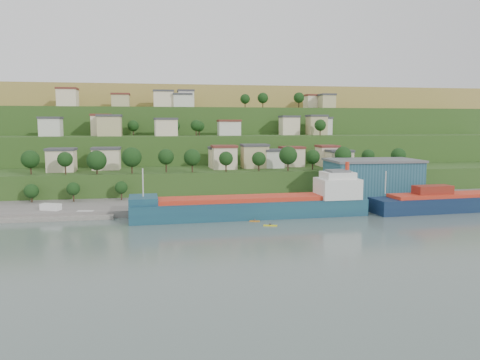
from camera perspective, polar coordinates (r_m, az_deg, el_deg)
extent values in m
plane|color=#4E5F58|center=(126.32, 0.37, -5.46)|extent=(500.00, 500.00, 0.00)
cube|color=slate|center=(157.56, 5.72, -3.05)|extent=(220.00, 26.00, 4.00)
cube|color=slate|center=(149.60, -22.52, -4.06)|extent=(40.00, 18.00, 2.40)
cube|color=#284719|center=(180.82, -2.81, -1.76)|extent=(260.00, 32.00, 20.00)
cube|color=#284719|center=(210.34, -3.82, -0.56)|extent=(280.00, 32.00, 44.00)
cube|color=#284719|center=(239.98, -4.59, 0.34)|extent=(300.00, 32.00, 70.00)
cube|color=olive|center=(313.39, -5.86, 1.83)|extent=(360.00, 120.00, 96.00)
cube|color=beige|center=(179.12, -20.92, 2.17)|extent=(9.37, 7.93, 7.58)
cube|color=#3F3F44|center=(178.87, -20.97, 3.52)|extent=(9.97, 8.53, 0.90)
cube|color=beige|center=(182.48, -15.97, 2.41)|extent=(9.84, 8.20, 7.49)
cube|color=#3F3F44|center=(182.23, -16.01, 3.73)|extent=(10.44, 8.80, 0.90)
cube|color=beige|center=(183.59, -2.43, 2.66)|extent=(8.59, 7.08, 7.28)
cube|color=#3F3F44|center=(183.34, -2.43, 3.93)|extent=(9.19, 7.68, 0.90)
cube|color=beige|center=(178.16, -1.94, 2.67)|extent=(8.90, 8.21, 8.12)
cube|color=brown|center=(177.90, -1.95, 4.12)|extent=(9.50, 8.81, 0.90)
cube|color=tan|center=(181.99, 1.80, 2.80)|extent=(9.83, 7.64, 8.40)
cube|color=#3F3F44|center=(181.73, 1.80, 4.27)|extent=(10.43, 8.24, 0.90)
cube|color=silver|center=(183.45, 4.09, 2.51)|extent=(7.03, 7.11, 6.41)
cube|color=#3F3F44|center=(183.21, 4.10, 3.65)|extent=(7.63, 7.71, 0.90)
cube|color=beige|center=(189.38, 6.34, 2.74)|extent=(8.91, 7.14, 7.20)
cube|color=brown|center=(189.14, 6.35, 3.96)|extent=(9.51, 7.74, 0.90)
cube|color=beige|center=(193.67, 10.57, 2.82)|extent=(7.39, 8.50, 7.65)
cube|color=brown|center=(193.43, 10.60, 4.08)|extent=(7.99, 9.10, 0.90)
cube|color=beige|center=(187.04, 12.03, 2.42)|extent=(8.96, 7.45, 6.13)
cube|color=#3F3F44|center=(186.82, 12.05, 3.49)|extent=(9.56, 8.05, 0.90)
cube|color=silver|center=(209.51, -22.07, 5.94)|extent=(8.42, 7.29, 7.12)
cube|color=#3F3F44|center=(209.52, -22.12, 7.04)|extent=(9.02, 7.89, 0.90)
cube|color=beige|center=(211.88, -16.52, 6.35)|extent=(8.09, 8.65, 8.48)
cube|color=brown|center=(211.92, -16.56, 7.61)|extent=(8.69, 9.25, 0.90)
cube|color=tan|center=(203.83, -15.60, 6.31)|extent=(9.55, 7.59, 8.06)
cube|color=#3F3F44|center=(203.87, -15.64, 7.57)|extent=(10.15, 8.19, 0.90)
cube|color=silver|center=(205.07, -9.13, 6.29)|extent=(8.94, 8.14, 6.78)
cube|color=#3F3F44|center=(205.08, -9.15, 7.37)|extent=(9.54, 8.74, 0.90)
cube|color=beige|center=(202.69, -8.94, 6.29)|extent=(9.15, 7.28, 6.77)
cube|color=#3F3F44|center=(202.70, -8.96, 7.38)|extent=(9.75, 7.88, 0.90)
cube|color=silver|center=(208.73, -1.34, 6.28)|extent=(9.56, 7.22, 6.05)
cube|color=brown|center=(208.73, -1.34, 7.24)|extent=(10.16, 7.82, 0.90)
cube|color=beige|center=(221.50, 6.02, 6.54)|extent=(8.14, 7.91, 8.09)
cube|color=#3F3F44|center=(221.53, 6.03, 7.70)|extent=(8.74, 8.51, 0.90)
cube|color=tan|center=(221.76, 9.31, 6.53)|extent=(8.09, 7.98, 8.42)
cube|color=#3F3F44|center=(221.80, 9.33, 7.73)|extent=(8.69, 8.58, 0.90)
cube|color=silver|center=(223.67, 9.72, 6.40)|extent=(9.36, 8.02, 7.42)
cube|color=#3F3F44|center=(223.69, 9.74, 7.46)|extent=(9.96, 8.62, 0.90)
cube|color=beige|center=(240.60, -20.27, 9.30)|extent=(8.95, 8.91, 8.32)
cube|color=brown|center=(240.88, -20.32, 10.40)|extent=(9.55, 9.51, 0.90)
cube|color=tan|center=(239.13, -14.33, 9.26)|extent=(8.27, 8.00, 6.13)
cube|color=brown|center=(239.32, -14.36, 10.10)|extent=(8.87, 8.60, 0.90)
cube|color=beige|center=(237.44, -9.30, 9.61)|extent=(9.72, 7.42, 7.85)
cube|color=#3F3F44|center=(237.70, -9.32, 10.66)|extent=(10.32, 8.02, 0.90)
cube|color=silver|center=(236.15, -7.03, 9.47)|extent=(8.94, 7.73, 6.22)
cube|color=#3F3F44|center=(236.35, -7.04, 10.33)|extent=(9.54, 8.33, 0.90)
cube|color=silver|center=(240.37, -6.62, 9.66)|extent=(7.71, 8.80, 8.20)
cube|color=#3F3F44|center=(240.65, -6.63, 10.74)|extent=(8.31, 9.40, 0.90)
cube|color=beige|center=(254.50, 8.90, 9.30)|extent=(8.49, 8.57, 6.74)
cube|color=brown|center=(254.70, 8.92, 10.15)|extent=(9.09, 9.17, 0.90)
cube|color=tan|center=(248.08, 10.55, 9.32)|extent=(7.05, 7.39, 6.64)
cube|color=#3F3F44|center=(248.28, 10.57, 10.19)|extent=(7.65, 7.99, 0.90)
cylinder|color=#382619|center=(173.40, -24.14, 1.21)|extent=(0.50, 0.50, 3.50)
sphere|color=black|center=(173.13, -24.19, 2.33)|extent=(6.09, 6.09, 6.09)
cylinder|color=#382619|center=(168.33, -20.50, 1.27)|extent=(0.50, 0.50, 3.79)
sphere|color=black|center=(168.07, -20.55, 2.39)|extent=(5.07, 5.07, 5.07)
cylinder|color=#382619|center=(165.88, -17.04, 1.17)|extent=(0.50, 0.50, 2.88)
sphere|color=black|center=(165.61, -17.08, 2.30)|extent=(6.72, 6.72, 6.72)
cylinder|color=#382619|center=(165.00, -13.04, 1.43)|extent=(0.50, 0.50, 3.82)
sphere|color=black|center=(164.71, -13.07, 2.74)|extent=(6.80, 6.80, 6.80)
cylinder|color=#382619|center=(166.95, -8.99, 1.61)|extent=(0.50, 0.50, 4.00)
sphere|color=black|center=(166.68, -9.01, 2.82)|extent=(5.55, 5.55, 5.55)
cylinder|color=#382619|center=(166.15, -5.84, 1.57)|extent=(0.50, 0.50, 3.66)
sphere|color=black|center=(165.87, -5.85, 2.77)|extent=(5.93, 5.93, 5.93)
cylinder|color=#382619|center=(167.31, -1.72, 1.59)|extent=(0.50, 0.50, 3.35)
sphere|color=black|center=(167.07, -1.72, 2.64)|extent=(5.09, 5.09, 5.09)
cylinder|color=#382619|center=(169.58, 2.31, 1.61)|extent=(0.50, 0.50, 3.09)
sphere|color=black|center=(169.34, 2.32, 2.60)|extent=(5.10, 5.10, 5.10)
cylinder|color=#382619|center=(170.62, 5.87, 1.75)|extent=(0.50, 0.50, 3.90)
sphere|color=black|center=(170.34, 5.89, 3.01)|extent=(6.62, 6.62, 6.62)
cylinder|color=#382619|center=(177.50, 8.84, 1.80)|extent=(0.50, 0.50, 3.31)
sphere|color=black|center=(177.26, 8.86, 2.81)|extent=(5.42, 5.42, 5.42)
cylinder|color=#382619|center=(177.86, 12.43, 1.83)|extent=(0.50, 0.50, 3.91)
sphere|color=black|center=(177.59, 12.46, 3.01)|extent=(6.21, 6.21, 6.21)
cylinder|color=#382619|center=(185.37, 15.32, 1.90)|extent=(0.50, 0.50, 3.61)
sphere|color=black|center=(185.14, 15.35, 2.87)|extent=(4.92, 4.92, 4.92)
cylinder|color=#382619|center=(187.57, 18.70, 1.84)|extent=(0.50, 0.50, 3.69)
sphere|color=black|center=(187.33, 18.74, 2.87)|extent=(5.53, 5.53, 5.53)
cylinder|color=#382619|center=(240.97, 2.80, 9.16)|extent=(0.50, 0.50, 3.76)
sphere|color=black|center=(241.14, 2.80, 9.96)|extent=(5.41, 5.41, 5.41)
cylinder|color=#382619|center=(202.50, -5.37, 5.83)|extent=(0.50, 0.50, 3.16)
sphere|color=black|center=(202.47, -5.38, 6.64)|extent=(4.68, 4.68, 4.68)
cylinder|color=#382619|center=(238.48, 0.63, 9.14)|extent=(0.50, 0.50, 3.30)
sphere|color=black|center=(238.62, 0.63, 9.86)|extent=(4.94, 4.94, 4.94)
cylinder|color=#382619|center=(244.54, 7.18, 9.11)|extent=(0.50, 0.50, 4.02)
sphere|color=black|center=(244.71, 7.19, 9.93)|extent=(5.42, 5.42, 5.42)
cylinder|color=#382619|center=(212.01, 9.74, 5.80)|extent=(0.50, 0.50, 3.13)
sphere|color=black|center=(211.98, 9.76, 6.61)|extent=(5.16, 5.16, 5.16)
cylinder|color=#382619|center=(208.08, -4.99, 5.81)|extent=(0.50, 0.50, 2.78)
sphere|color=black|center=(208.06, -5.00, 6.54)|extent=(4.64, 4.64, 4.64)
cylinder|color=#382619|center=(214.62, -7.98, 5.80)|extent=(0.50, 0.50, 2.82)
sphere|color=black|center=(214.60, -7.99, 6.55)|extent=(5.01, 5.01, 5.01)
cylinder|color=#382619|center=(215.23, -12.87, 5.71)|extent=(0.50, 0.50, 2.90)
sphere|color=black|center=(215.21, -12.89, 6.46)|extent=(4.95, 4.95, 4.95)
cube|color=#14324C|center=(136.36, 1.28, -3.92)|extent=(69.08, 12.84, 6.88)
cube|color=red|center=(135.30, 0.46, -2.27)|extent=(51.34, 10.35, 1.18)
cube|color=#14324C|center=(133.14, -11.70, -2.39)|extent=(8.18, 11.04, 1.97)
cube|color=silver|center=(142.83, 11.79, -0.98)|extent=(12.08, 10.17, 5.90)
cube|color=silver|center=(142.36, 11.82, 0.59)|extent=(9.07, 8.12, 1.97)
cube|color=#595B5E|center=(142.23, 11.84, 1.10)|extent=(6.07, 6.07, 0.59)
cylinder|color=red|center=(143.24, 12.94, 1.58)|extent=(1.21, 1.21, 2.95)
cylinder|color=silver|center=(132.46, -11.75, -0.29)|extent=(0.36, 0.36, 7.86)
cube|color=silver|center=(133.44, -10.41, -3.28)|extent=(14.08, 11.51, 0.25)
cube|color=#0D1839|center=(162.69, 25.27, -2.90)|extent=(59.49, 13.27, 6.49)
cube|color=red|center=(161.02, 24.77, -1.62)|extent=(43.68, 10.58, 0.98)
cylinder|color=silver|center=(148.34, 17.33, -0.29)|extent=(0.33, 0.33, 6.89)
cube|color=maroon|center=(156.46, 22.43, -1.08)|extent=(12.07, 5.60, 2.56)
cube|color=#1D4958|center=(169.74, 15.82, 0.16)|extent=(30.51, 18.87, 12.00)
cube|color=#595B5E|center=(169.15, 15.89, 2.32)|extent=(31.54, 19.89, 0.80)
cube|color=white|center=(147.04, -22.07, -3.21)|extent=(6.24, 4.41, 2.69)
cube|color=silver|center=(142.14, -18.32, -3.75)|extent=(4.78, 2.41, 0.91)
cube|color=orange|center=(130.49, 1.80, -5.02)|extent=(2.97, 1.09, 0.22)
sphere|color=#3F3F44|center=(130.42, 1.81, -4.86)|extent=(0.51, 0.51, 0.51)
cube|color=yellow|center=(124.95, 3.71, -5.55)|extent=(3.67, 1.72, 0.27)
sphere|color=#3F3F44|center=(124.85, 3.72, -5.35)|extent=(0.64, 0.64, 0.64)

